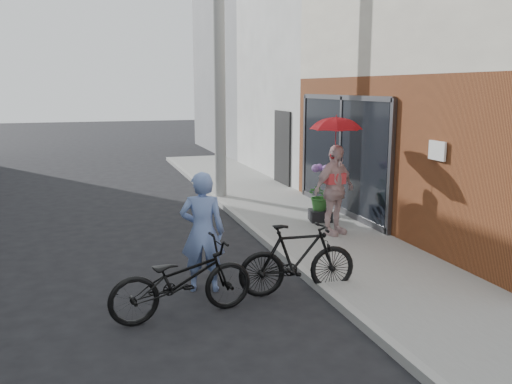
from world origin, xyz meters
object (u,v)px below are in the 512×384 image
bike_right (298,259)px  officer (203,232)px  planter (320,215)px  utility_pole (219,57)px  kimono_woman (334,190)px  bike_left (182,280)px

bike_right → officer: bearing=69.8°
planter → bike_right: bearing=-118.9°
utility_pole → officer: 6.68m
kimono_woman → bike_right: bearing=-147.5°
bike_right → kimono_woman: (1.62, 2.27, 0.45)m
officer → kimono_woman: bearing=-131.8°
bike_right → planter: size_ratio=3.90×
bike_left → planter: bearing=-52.5°
officer → kimono_woman: 3.32m
officer → planter: size_ratio=3.97×
utility_pole → bike_left: size_ratio=3.85×
planter → kimono_woman: bearing=-100.4°
utility_pole → kimono_woman: 4.99m
utility_pole → bike_right: size_ratio=4.24×
bike_right → planter: (1.80, 3.26, -0.26)m
utility_pole → officer: size_ratio=4.17×
officer → planter: (3.00, 2.75, -0.61)m
utility_pole → bike_left: bearing=-107.7°
utility_pole → officer: bearing=-106.1°
kimono_woman → utility_pole: bearing=83.2°
bike_right → bike_left: bearing=102.8°
officer → bike_right: (1.20, -0.52, -0.34)m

